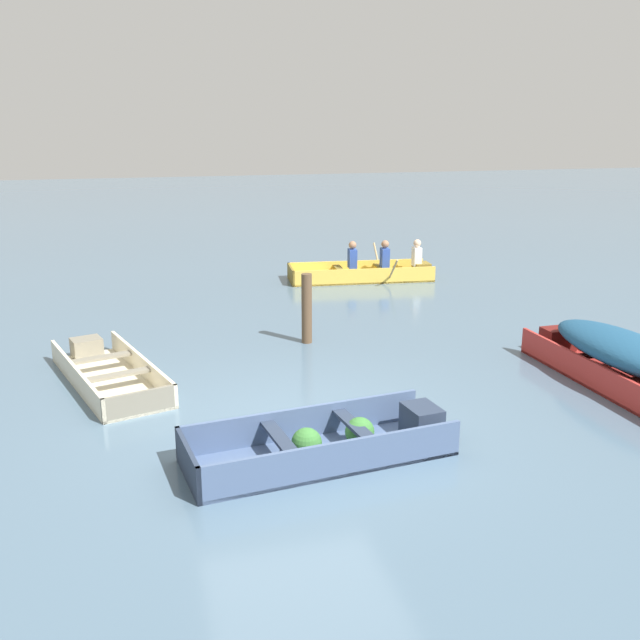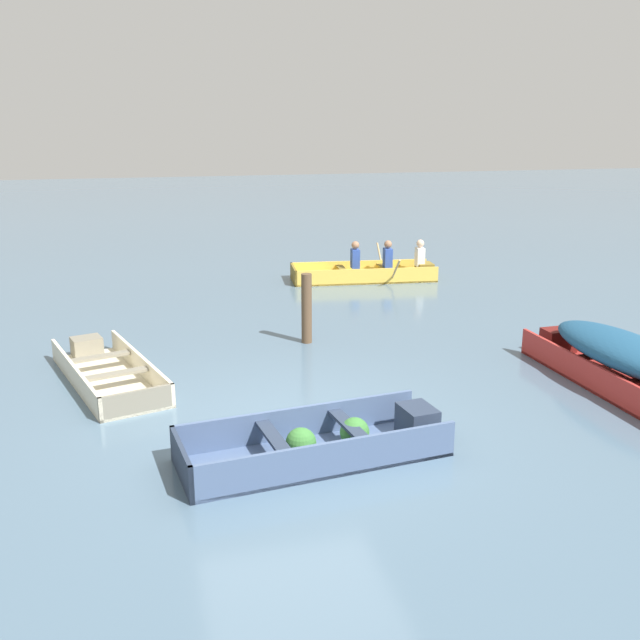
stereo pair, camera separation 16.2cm
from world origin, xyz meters
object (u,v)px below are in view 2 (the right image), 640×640
Objects in this scene: skiff_cream_near_moored at (106,371)px; mooring_post at (307,309)px; dinghy_slate_blue_foreground at (326,443)px; skiff_red_mid_moored at (624,357)px; rowboat_yellow_with_crew at (373,271)px.

mooring_post is at bearing 17.22° from skiff_cream_near_moored.
dinghy_slate_blue_foreground is 0.86× the size of skiff_red_mid_moored.
mooring_post is at bearing 141.09° from skiff_red_mid_moored.
rowboat_yellow_with_crew is at bearing 68.51° from dinghy_slate_blue_foreground.
skiff_red_mid_moored reaches higher than skiff_cream_near_moored.
skiff_red_mid_moored is (4.58, 1.05, 0.28)m from dinghy_slate_blue_foreground.
dinghy_slate_blue_foreground is at bearing -100.17° from mooring_post.
skiff_cream_near_moored is 0.85× the size of skiff_red_mid_moored.
skiff_cream_near_moored is at bearing 128.25° from dinghy_slate_blue_foreground.
skiff_red_mid_moored is at bearing 12.92° from dinghy_slate_blue_foreground.
dinghy_slate_blue_foreground is 2.60× the size of mooring_post.
rowboat_yellow_with_crew is (3.36, 8.54, 0.06)m from dinghy_slate_blue_foreground.
skiff_red_mid_moored is 3.01× the size of mooring_post.
dinghy_slate_blue_foreground is 4.01m from skiff_cream_near_moored.
rowboat_yellow_with_crew is (5.85, 5.39, 0.10)m from skiff_cream_near_moored.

